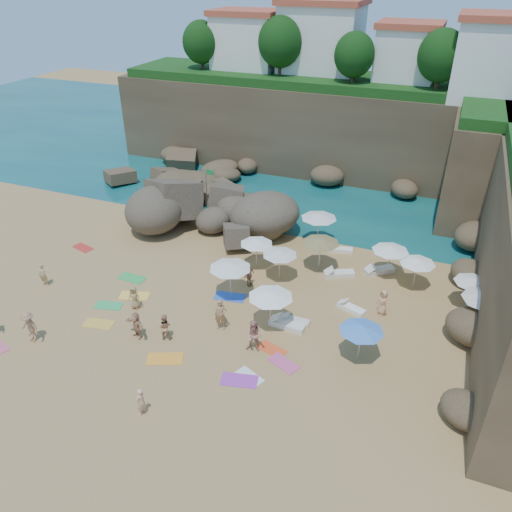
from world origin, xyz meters
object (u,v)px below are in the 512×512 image
at_px(parasol_1, 256,242).
at_px(person_stand_5, 178,200).
at_px(flag_pole, 208,185).
at_px(parasol_2, 280,252).
at_px(person_stand_4, 383,302).
at_px(person_stand_6, 141,402).
at_px(lounger_0, 339,274).
at_px(person_stand_0, 43,275).
at_px(person_stand_1, 165,327).
at_px(rock_outcrop, 215,231).
at_px(person_stand_2, 257,230).
at_px(person_stand_3, 249,275).
at_px(parasol_0, 319,216).

distance_m(parasol_1, person_stand_5, 11.02).
distance_m(flag_pole, parasol_2, 11.13).
xyz_separation_m(person_stand_4, person_stand_6, (-8.89, -11.64, -0.07)).
height_order(parasol_1, parasol_2, parasol_2).
xyz_separation_m(parasol_1, lounger_0, (5.49, 0.91, -1.76)).
relative_size(lounger_0, person_stand_0, 1.27).
bearing_deg(flag_pole, person_stand_4, -28.61).
relative_size(lounger_0, person_stand_1, 1.27).
bearing_deg(rock_outcrop, person_stand_1, -76.43).
bearing_deg(person_stand_2, flag_pole, 11.20).
height_order(rock_outcrop, parasol_1, parasol_1).
relative_size(person_stand_0, person_stand_2, 0.85).
bearing_deg(lounger_0, person_stand_1, -154.87).
relative_size(parasol_1, lounger_0, 1.12).
relative_size(lounger_0, person_stand_3, 1.31).
height_order(flag_pole, parasol_1, flag_pole).
xyz_separation_m(parasol_1, person_stand_0, (-11.67, -7.11, -1.13)).
height_order(person_stand_0, person_stand_1, person_stand_0).
xyz_separation_m(parasol_1, person_stand_4, (8.76, -2.17, -1.10)).
bearing_deg(parasol_0, lounger_0, -55.71).
distance_m(parasol_1, person_stand_1, 9.07).
bearing_deg(parasol_1, person_stand_3, -79.72).
bearing_deg(person_stand_4, person_stand_0, -121.50).
height_order(parasol_0, person_stand_5, parasol_0).
distance_m(lounger_0, person_stand_0, 18.95).
height_order(flag_pole, parasol_2, flag_pole).
height_order(person_stand_0, person_stand_4, person_stand_4).
distance_m(parasol_1, person_stand_2, 3.71).
xyz_separation_m(flag_pole, parasol_2, (8.58, -7.07, -0.56)).
bearing_deg(parasol_2, person_stand_4, -11.02).
distance_m(parasol_2, person_stand_5, 13.10).
xyz_separation_m(flag_pole, parasol_0, (9.59, -1.59, -0.27)).
bearing_deg(parasol_2, person_stand_2, 127.89).
bearing_deg(person_stand_5, parasol_1, -65.38).
bearing_deg(parasol_1, person_stand_0, -148.65).
xyz_separation_m(parasol_1, person_stand_1, (-1.86, -8.80, -1.14)).
bearing_deg(parasol_0, person_stand_2, -162.79).
bearing_deg(parasol_0, person_stand_6, -99.47).
bearing_deg(person_stand_4, lounger_0, -178.38).
bearing_deg(person_stand_3, person_stand_6, -164.35).
bearing_deg(person_stand_1, rock_outcrop, -91.58).
relative_size(parasol_2, person_stand_2, 1.22).
bearing_deg(parasol_0, flag_pole, 170.59).
distance_m(parasol_1, person_stand_3, 2.61).
bearing_deg(flag_pole, rock_outcrop, -55.29).
bearing_deg(person_stand_5, person_stand_0, -133.65).
distance_m(parasol_0, person_stand_2, 4.65).
xyz_separation_m(lounger_0, person_stand_4, (3.27, -3.08, 0.66)).
height_order(parasol_1, person_stand_6, parasol_1).
distance_m(lounger_0, person_stand_3, 6.04).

